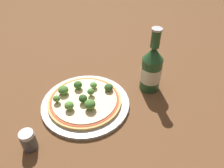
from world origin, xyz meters
name	(u,v)px	position (x,y,z in m)	size (l,w,h in m)	color
ground_plane	(83,103)	(0.00, 0.00, 0.00)	(3.00, 3.00, 0.00)	brown
plate	(86,103)	(0.01, -0.01, 0.01)	(0.29, 0.29, 0.01)	#B2B7B2
pizza	(85,101)	(0.01, -0.01, 0.02)	(0.24, 0.24, 0.01)	tan
broccoli_floret_0	(63,91)	(-0.07, 0.00, 0.04)	(0.03, 0.03, 0.03)	#7A9E5B
broccoli_floret_1	(78,85)	(-0.03, 0.04, 0.04)	(0.03, 0.03, 0.03)	#7A9E5B
broccoli_floret_2	(69,106)	(-0.02, -0.06, 0.04)	(0.03, 0.03, 0.03)	#7A9E5B
broccoli_floret_3	(57,99)	(-0.07, -0.04, 0.04)	(0.02, 0.02, 0.03)	#7A9E5B
broccoli_floret_4	(83,98)	(0.01, -0.02, 0.04)	(0.03, 0.03, 0.03)	#7A9E5B
broccoli_floret_5	(91,92)	(0.03, 0.01, 0.04)	(0.02, 0.02, 0.03)	#7A9E5B
broccoli_floret_6	(90,104)	(0.04, -0.04, 0.05)	(0.04, 0.04, 0.03)	#7A9E5B
broccoli_floret_7	(94,85)	(0.02, 0.05, 0.04)	(0.02, 0.02, 0.02)	#7A9E5B
broccoli_floret_8	(109,87)	(0.07, 0.06, 0.04)	(0.03, 0.03, 0.02)	#7A9E5B
beer_bottle	(152,69)	(0.20, 0.14, 0.09)	(0.07, 0.07, 0.23)	#234C28
pepper_shaker	(29,140)	(-0.08, -0.20, 0.03)	(0.04, 0.04, 0.06)	#4C4C51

